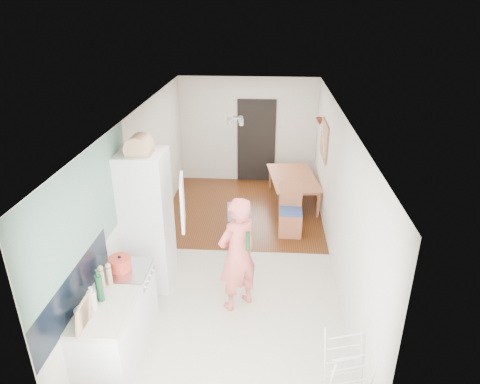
# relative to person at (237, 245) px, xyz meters

# --- Properties ---
(room_shell) EXTENTS (3.20, 7.00, 2.50)m
(room_shell) POSITION_rel_person_xyz_m (-0.10, 1.25, 0.24)
(room_shell) COLOR silver
(room_shell) RESTS_ON ground
(floor) EXTENTS (3.20, 7.00, 0.01)m
(floor) POSITION_rel_person_xyz_m (-0.10, 1.25, -1.01)
(floor) COLOR beige
(floor) RESTS_ON ground
(wood_floor_overlay) EXTENTS (3.20, 3.30, 0.01)m
(wood_floor_overlay) POSITION_rel_person_xyz_m (-0.10, 3.10, -1.01)
(wood_floor_overlay) COLOR #602C12
(wood_floor_overlay) RESTS_ON room_shell
(sage_wall_panel) EXTENTS (0.02, 3.00, 1.30)m
(sage_wall_panel) POSITION_rel_person_xyz_m (-1.69, -0.75, 0.84)
(sage_wall_panel) COLOR gray
(sage_wall_panel) RESTS_ON room_shell
(tile_splashback) EXTENTS (0.02, 1.90, 0.50)m
(tile_splashback) POSITION_rel_person_xyz_m (-1.69, -1.30, 0.14)
(tile_splashback) COLOR black
(tile_splashback) RESTS_ON room_shell
(doorway_recess) EXTENTS (0.90, 0.04, 2.00)m
(doorway_recess) POSITION_rel_person_xyz_m (0.10, 4.73, -0.01)
(doorway_recess) COLOR black
(doorway_recess) RESTS_ON room_shell
(base_cabinet) EXTENTS (0.60, 0.90, 0.86)m
(base_cabinet) POSITION_rel_person_xyz_m (-1.40, -1.30, -0.58)
(base_cabinet) COLOR silver
(base_cabinet) RESTS_ON room_shell
(worktop) EXTENTS (0.62, 0.92, 0.06)m
(worktop) POSITION_rel_person_xyz_m (-1.40, -1.30, -0.12)
(worktop) COLOR beige
(worktop) RESTS_ON room_shell
(range_cooker) EXTENTS (0.60, 0.60, 0.88)m
(range_cooker) POSITION_rel_person_xyz_m (-1.40, -0.55, -0.57)
(range_cooker) COLOR silver
(range_cooker) RESTS_ON room_shell
(cooker_top) EXTENTS (0.60, 0.60, 0.04)m
(cooker_top) POSITION_rel_person_xyz_m (-1.40, -0.55, -0.11)
(cooker_top) COLOR #B0B0B2
(cooker_top) RESTS_ON room_shell
(fridge_housing) EXTENTS (0.66, 0.66, 2.15)m
(fridge_housing) POSITION_rel_person_xyz_m (-1.37, 0.47, 0.06)
(fridge_housing) COLOR silver
(fridge_housing) RESTS_ON room_shell
(fridge_door) EXTENTS (0.14, 0.56, 0.70)m
(fridge_door) POSITION_rel_person_xyz_m (-0.76, 0.17, 0.54)
(fridge_door) COLOR silver
(fridge_door) RESTS_ON room_shell
(fridge_interior) EXTENTS (0.02, 0.52, 0.66)m
(fridge_interior) POSITION_rel_person_xyz_m (-1.06, 0.47, 0.54)
(fridge_interior) COLOR white
(fridge_interior) RESTS_ON room_shell
(pinboard) EXTENTS (0.03, 0.90, 0.70)m
(pinboard) POSITION_rel_person_xyz_m (1.48, 3.15, 0.54)
(pinboard) COLOR #B17954
(pinboard) RESTS_ON room_shell
(pinboard_frame) EXTENTS (0.00, 0.94, 0.74)m
(pinboard_frame) POSITION_rel_person_xyz_m (1.46, 3.15, 0.54)
(pinboard_frame) COLOR #AE6037
(pinboard_frame) RESTS_ON room_shell
(wall_sconce) EXTENTS (0.18, 0.18, 0.16)m
(wall_sconce) POSITION_rel_person_xyz_m (1.44, 3.80, 0.74)
(wall_sconce) COLOR maroon
(wall_sconce) RESTS_ON room_shell
(person) EXTENTS (0.88, 0.85, 2.02)m
(person) POSITION_rel_person_xyz_m (0.00, 0.00, 0.00)
(person) COLOR #D85A53
(person) RESTS_ON floor
(dining_table) EXTENTS (0.98, 1.53, 0.51)m
(dining_table) POSITION_rel_person_xyz_m (0.97, 3.55, -0.76)
(dining_table) COLOR #AE6037
(dining_table) RESTS_ON floor
(dining_chair) EXTENTS (0.43, 0.43, 1.00)m
(dining_chair) POSITION_rel_person_xyz_m (0.83, 2.12, -0.51)
(dining_chair) COLOR #AE6037
(dining_chair) RESTS_ON floor
(stool) EXTENTS (0.33, 0.33, 0.37)m
(stool) POSITION_rel_person_xyz_m (-0.11, 2.11, -0.83)
(stool) COLOR #AE6037
(stool) RESTS_ON floor
(grey_drape) EXTENTS (0.47, 0.47, 0.19)m
(grey_drape) POSITION_rel_person_xyz_m (-0.12, 2.08, -0.54)
(grey_drape) COLOR gray
(grey_drape) RESTS_ON stool
(drying_rack) EXTENTS (0.50, 0.48, 0.81)m
(drying_rack) POSITION_rel_person_xyz_m (1.28, -1.56, -0.61)
(drying_rack) COLOR silver
(drying_rack) RESTS_ON floor
(bread_bin) EXTENTS (0.42, 0.40, 0.19)m
(bread_bin) POSITION_rel_person_xyz_m (-1.36, 0.40, 1.23)
(bread_bin) COLOR tan
(bread_bin) RESTS_ON fridge_housing
(red_casserole) EXTENTS (0.34, 0.34, 0.17)m
(red_casserole) POSITION_rel_person_xyz_m (-1.45, -0.54, -0.01)
(red_casserole) COLOR red
(red_casserole) RESTS_ON cooker_top
(steel_pan) EXTENTS (0.22, 0.22, 0.10)m
(steel_pan) POSITION_rel_person_xyz_m (-1.56, -1.45, -0.04)
(steel_pan) COLOR #B0B0B2
(steel_pan) RESTS_ON worktop
(held_bottle) EXTENTS (0.06, 0.06, 0.27)m
(held_bottle) POSITION_rel_person_xyz_m (0.15, -0.11, 0.13)
(held_bottle) COLOR #153E1F
(held_bottle) RESTS_ON person
(bottle_a) EXTENTS (0.08, 0.08, 0.33)m
(bottle_a) POSITION_rel_person_xyz_m (-1.47, -1.16, 0.07)
(bottle_a) COLOR #153E1F
(bottle_a) RESTS_ON worktop
(bottle_b) EXTENTS (0.07, 0.07, 0.31)m
(bottle_b) POSITION_rel_person_xyz_m (-1.50, -1.13, 0.06)
(bottle_b) COLOR #153E1F
(bottle_b) RESTS_ON worktop
(bottle_c) EXTENTS (0.11, 0.11, 0.23)m
(bottle_c) POSITION_rel_person_xyz_m (-1.51, -1.31, 0.02)
(bottle_c) COLOR beige
(bottle_c) RESTS_ON worktop
(pepper_mill_front) EXTENTS (0.08, 0.08, 0.24)m
(pepper_mill_front) POSITION_rel_person_xyz_m (-1.54, -0.93, 0.03)
(pepper_mill_front) COLOR tan
(pepper_mill_front) RESTS_ON worktop
(pepper_mill_back) EXTENTS (0.07, 0.07, 0.23)m
(pepper_mill_back) POSITION_rel_person_xyz_m (-1.47, -0.86, 0.02)
(pepper_mill_back) COLOR tan
(pepper_mill_back) RESTS_ON worktop
(chopping_boards) EXTENTS (0.08, 0.27, 0.36)m
(chopping_boards) POSITION_rel_person_xyz_m (-1.47, -1.63, 0.09)
(chopping_boards) COLOR tan
(chopping_boards) RESTS_ON worktop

